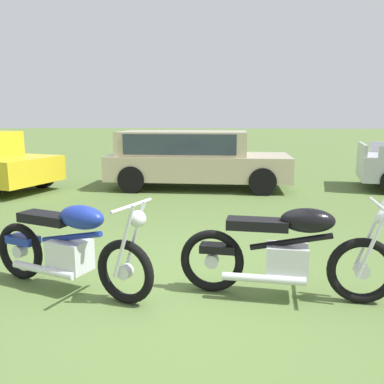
# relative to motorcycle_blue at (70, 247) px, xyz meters

# --- Properties ---
(ground_plane) EXTENTS (120.00, 120.00, 0.00)m
(ground_plane) POSITION_rel_motorcycle_blue_xyz_m (1.12, 0.14, -0.48)
(ground_plane) COLOR #567038
(motorcycle_blue) EXTENTS (1.94, 1.01, 1.02)m
(motorcycle_blue) POSITION_rel_motorcycle_blue_xyz_m (0.00, 0.00, 0.00)
(motorcycle_blue) COLOR black
(motorcycle_blue) RESTS_ON ground
(motorcycle_black) EXTENTS (2.11, 0.64, 1.02)m
(motorcycle_black) POSITION_rel_motorcycle_blue_xyz_m (2.21, 0.01, 0.00)
(motorcycle_black) COLOR black
(motorcycle_black) RESTS_ON ground
(car_beige) EXTENTS (4.52, 2.03, 1.43)m
(car_beige) POSITION_rel_motorcycle_blue_xyz_m (0.75, 6.36, 0.36)
(car_beige) COLOR #BCAD8C
(car_beige) RESTS_ON ground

